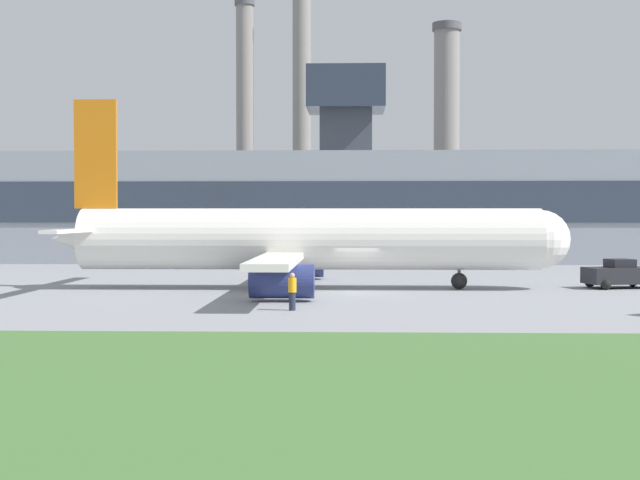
# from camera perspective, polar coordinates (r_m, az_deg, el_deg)

# --- Properties ---
(ground_plane) EXTENTS (400.00, 400.00, 0.00)m
(ground_plane) POSITION_cam_1_polar(r_m,az_deg,el_deg) (50.98, 2.37, -3.34)
(ground_plane) COLOR gray
(terminal_building) EXTENTS (72.54, 14.21, 18.35)m
(terminal_building) POSITION_cam_1_polar(r_m,az_deg,el_deg) (85.71, 2.19, 2.24)
(terminal_building) COLOR #8C939E
(terminal_building) RESTS_ON ground_plane
(smokestack_left) EXTENTS (2.57, 2.57, 31.82)m
(smokestack_left) POSITION_cam_1_polar(r_m,az_deg,el_deg) (115.31, -4.83, 7.37)
(smokestack_left) COLOR gray
(smokestack_left) RESTS_ON ground_plane
(smokestack_right) EXTENTS (2.66, 2.66, 33.69)m
(smokestack_right) POSITION_cam_1_polar(r_m,az_deg,el_deg) (114.08, -1.18, 7.92)
(smokestack_right) COLOR gray
(smokestack_right) RESTS_ON ground_plane
(smokestack_far) EXTENTS (3.86, 3.86, 29.69)m
(smokestack_far) POSITION_cam_1_polar(r_m,az_deg,el_deg) (119.44, 8.10, 6.67)
(smokestack_far) COLOR gray
(smokestack_far) RESTS_ON ground_plane
(airplane) EXTENTS (30.99, 28.29, 11.31)m
(airplane) POSITION_cam_1_polar(r_m,az_deg,el_deg) (53.02, -1.14, -0.03)
(airplane) COLOR white
(airplane) RESTS_ON ground_plane
(pushback_tug) EXTENTS (4.44, 3.15, 1.75)m
(pushback_tug) POSITION_cam_1_polar(r_m,az_deg,el_deg) (56.46, 18.63, -2.13)
(pushback_tug) COLOR #232328
(pushback_tug) RESTS_ON ground_plane
(ground_crew_person) EXTENTS (0.54, 0.54, 1.73)m
(ground_crew_person) POSITION_cam_1_polar(r_m,az_deg,el_deg) (41.03, -1.79, -3.30)
(ground_crew_person) COLOR #23283D
(ground_crew_person) RESTS_ON ground_plane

